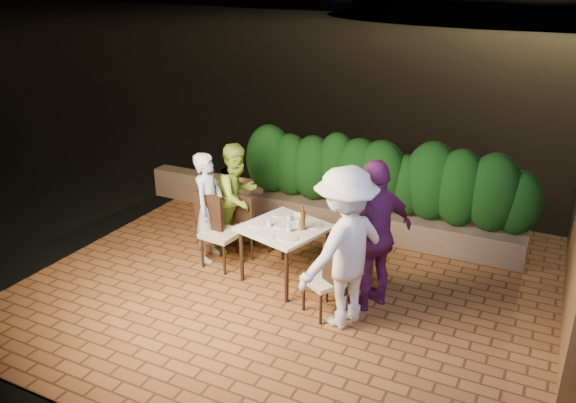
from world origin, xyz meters
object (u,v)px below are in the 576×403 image
Objects in this scene: beer_bottle at (303,218)px; chair_right_front at (325,279)px; chair_left_front at (221,232)px; diner_blue at (209,207)px; chair_left_back at (252,226)px; parapet_lamp at (233,176)px; bowl at (296,217)px; diner_green at (238,197)px; diner_purple at (375,235)px; chair_right_back at (348,260)px; diner_white at (344,248)px; dining_table at (285,253)px.

beer_bottle reaches higher than chair_right_front.
chair_left_front is 0.39m from diner_blue.
chair_left_back reaches higher than parapet_lamp.
diner_green is at bearing 165.11° from bowl.
bowl is at bearing -16.00° from chair_right_front.
diner_purple reaches higher than chair_left_back.
chair_left_front is at bearing -160.86° from bowl.
beer_bottle is at bearing 28.80° from chair_right_back.
bowl is 1.09m from diner_green.
diner_green is at bearing -95.22° from diner_white.
bowl is 0.86m from chair_left_back.
diner_purple is (0.18, 0.49, -0.02)m from diner_white.
parapet_lamp is (-1.14, 1.35, 0.15)m from chair_left_back.
chair_right_front is 0.95× the size of chair_right_back.
diner_green is (-1.88, 0.57, 0.30)m from chair_right_back.
chair_right_back is (1.78, 0.04, -0.02)m from chair_left_front.
chair_left_back is at bearing -49.95° from parapet_lamp.
bowl is 0.21× the size of chair_left_back.
dining_table is 0.51× the size of diner_white.
chair_right_front is 2.06m from diner_blue.
diner_white is at bearing 10.66° from diner_purple.
parapet_lamp is (-0.95, 1.86, 0.08)m from chair_left_front.
dining_table is at bearing -95.23° from diner_white.
parapet_lamp is at bearing -105.68° from diner_white.
dining_table is 1.04× the size of chair_right_front.
dining_table is 0.93m from chair_left_front.
diner_blue is at bearing -82.52° from diner_white.
diner_green is (-1.28, 0.56, -0.13)m from beer_bottle.
diner_green is at bearing -75.10° from diner_purple.
chair_left_front is 2.16m from diner_purple.
diner_white reaches higher than chair_right_front.
bowl is at bearing 10.54° from chair_right_back.
chair_left_back is at bearing -97.98° from diner_green.
bowl is 1.13m from chair_right_front.
bowl is (0.02, 0.29, 0.40)m from dining_table.
dining_table is 1.12× the size of chair_left_back.
beer_bottle is 1.76× the size of bowl.
diner_purple reaches higher than diner_green.
chair_right_back reaches higher than parapet_lamp.
chair_left_back is 0.93× the size of chair_right_front.
diner_green is 0.84× the size of diner_white.
dining_table is 6.68× the size of parapet_lamp.
diner_white is at bearing -164.14° from chair_right_front.
bowl is at bearing -76.23° from diner_purple.
chair_right_front is at bearing -109.74° from diner_green.
chair_left_front is at bearing 30.96° from chair_right_back.
beer_bottle is at bearing -51.03° from bowl.
chair_right_front is 2.11m from diner_green.
chair_left_back is at bearing 76.55° from chair_left_front.
chair_right_back is at bearing -98.90° from diner_blue.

